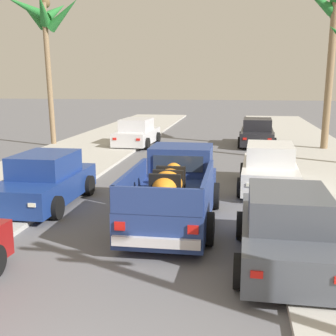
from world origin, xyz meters
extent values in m
cube|color=#B2AFA8|center=(-5.59, 12.00, 0.06)|extent=(5.15, 60.00, 0.12)
cube|color=#B2AFA8|center=(5.59, 12.00, 0.06)|extent=(5.15, 60.00, 0.12)
cube|color=silver|center=(-4.42, 12.00, 0.05)|extent=(0.16, 60.00, 0.10)
cube|color=silver|center=(4.42, 12.00, 0.05)|extent=(0.16, 60.00, 0.10)
cube|color=navy|center=(0.58, 7.21, 0.60)|extent=(1.93, 5.10, 0.80)
cube|color=navy|center=(0.58, 8.81, 1.40)|extent=(1.72, 1.50, 0.80)
cube|color=#283342|center=(0.58, 8.05, 1.42)|extent=(1.38, 0.06, 0.44)
cube|color=#283342|center=(0.58, 9.57, 1.42)|extent=(1.46, 0.06, 0.48)
cube|color=navy|center=(-0.33, 6.34, 1.28)|extent=(0.10, 3.30, 0.56)
cube|color=navy|center=(1.49, 6.35, 1.28)|extent=(0.10, 3.30, 0.56)
cube|color=navy|center=(0.58, 4.70, 1.28)|extent=(1.88, 0.10, 0.56)
cube|color=silver|center=(0.58, 4.61, 0.44)|extent=(1.82, 0.12, 0.20)
cylinder|color=black|center=(-0.40, 8.73, 0.38)|extent=(0.26, 0.76, 0.76)
cylinder|color=black|center=(1.56, 8.74, 0.38)|extent=(0.26, 0.76, 0.76)
cylinder|color=black|center=(-0.40, 5.80, 0.38)|extent=(0.26, 0.76, 0.76)
cylinder|color=black|center=(1.56, 5.80, 0.38)|extent=(0.26, 0.76, 0.76)
cube|color=red|center=(-0.17, 4.63, 0.74)|extent=(0.22, 0.04, 0.18)
cube|color=red|center=(1.33, 4.64, 0.74)|extent=(0.22, 0.04, 0.18)
ellipsoid|color=orange|center=(0.58, 6.24, 1.30)|extent=(0.70, 1.70, 0.60)
sphere|color=orange|center=(0.58, 7.19, 1.38)|extent=(0.44, 0.44, 0.44)
cube|color=black|center=(0.58, 5.77, 1.30)|extent=(0.71, 0.12, 0.61)
cube|color=black|center=(0.58, 6.24, 1.30)|extent=(0.71, 0.12, 0.61)
cube|color=black|center=(0.58, 6.70, 1.30)|extent=(0.71, 0.12, 0.61)
cube|color=#474C56|center=(3.18, 5.03, 0.54)|extent=(1.84, 4.23, 0.72)
cube|color=#474C56|center=(3.18, 4.93, 1.22)|extent=(1.56, 2.13, 0.64)
cube|color=#283342|center=(3.19, 5.90, 1.20)|extent=(1.37, 0.11, 0.52)
cube|color=#283342|center=(3.16, 3.96, 1.20)|extent=(1.34, 0.10, 0.50)
cylinder|color=black|center=(2.30, 6.35, 0.32)|extent=(0.23, 0.64, 0.64)
cylinder|color=black|center=(4.10, 6.32, 0.32)|extent=(0.23, 0.64, 0.64)
cylinder|color=black|center=(2.25, 3.75, 0.32)|extent=(0.23, 0.64, 0.64)
cube|color=red|center=(2.51, 2.93, 0.64)|extent=(0.20, 0.04, 0.12)
cube|color=white|center=(2.60, 7.15, 0.61)|extent=(0.20, 0.04, 0.10)
cube|color=white|center=(3.83, 7.13, 0.61)|extent=(0.20, 0.04, 0.10)
cube|color=navy|center=(-3.44, 8.38, 0.54)|extent=(1.79, 4.21, 0.72)
cube|color=navy|center=(-3.44, 8.48, 1.22)|extent=(1.54, 2.11, 0.64)
cube|color=#283342|center=(-3.45, 7.51, 1.20)|extent=(1.37, 0.09, 0.52)
cube|color=#283342|center=(-3.44, 9.45, 1.20)|extent=(1.34, 0.09, 0.50)
cylinder|color=black|center=(-2.55, 7.07, 0.32)|extent=(0.22, 0.64, 0.64)
cylinder|color=black|center=(-2.53, 9.67, 0.32)|extent=(0.22, 0.64, 0.64)
cylinder|color=black|center=(-4.34, 9.68, 0.32)|extent=(0.22, 0.64, 0.64)
cube|color=red|center=(-2.79, 10.48, 0.64)|extent=(0.20, 0.04, 0.12)
cube|color=white|center=(-2.84, 6.26, 0.61)|extent=(0.20, 0.04, 0.10)
cube|color=red|center=(-4.06, 10.49, 0.64)|extent=(0.20, 0.04, 0.12)
cube|color=silver|center=(-3.41, 20.66, 0.54)|extent=(1.95, 4.28, 0.72)
cube|color=silver|center=(-3.41, 20.56, 1.22)|extent=(1.61, 2.17, 0.64)
cube|color=#283342|center=(-3.37, 21.53, 1.20)|extent=(1.37, 0.14, 0.52)
cube|color=#283342|center=(-3.46, 19.59, 1.20)|extent=(1.34, 0.14, 0.50)
cylinder|color=black|center=(-4.25, 22.00, 0.32)|extent=(0.25, 0.65, 0.64)
cylinder|color=black|center=(-2.45, 21.92, 0.32)|extent=(0.25, 0.65, 0.64)
cylinder|color=black|center=(-4.37, 19.40, 0.32)|extent=(0.25, 0.65, 0.64)
cylinder|color=black|center=(-2.56, 19.32, 0.32)|extent=(0.25, 0.65, 0.64)
cube|color=red|center=(-4.14, 18.58, 0.64)|extent=(0.20, 0.05, 0.12)
cube|color=white|center=(-3.93, 22.80, 0.61)|extent=(0.20, 0.05, 0.10)
cube|color=red|center=(-2.87, 18.52, 0.64)|extent=(0.20, 0.05, 0.12)
cube|color=white|center=(-2.70, 22.74, 0.61)|extent=(0.20, 0.05, 0.10)
cube|color=white|center=(-2.57, 4.30, 0.61)|extent=(0.20, 0.05, 0.10)
cube|color=black|center=(3.28, 21.73, 0.54)|extent=(1.93, 4.27, 0.72)
cube|color=black|center=(3.28, 21.63, 1.22)|extent=(1.60, 2.16, 0.64)
cube|color=#283342|center=(3.32, 22.60, 1.20)|extent=(1.37, 0.13, 0.52)
cube|color=#283342|center=(3.24, 20.67, 1.20)|extent=(1.34, 0.13, 0.50)
cylinder|color=black|center=(2.43, 23.07, 0.32)|extent=(0.25, 0.65, 0.64)
cylinder|color=black|center=(4.23, 23.00, 0.32)|extent=(0.25, 0.65, 0.64)
cylinder|color=black|center=(2.33, 20.47, 0.32)|extent=(0.25, 0.65, 0.64)
cylinder|color=black|center=(4.13, 20.40, 0.32)|extent=(0.25, 0.65, 0.64)
cube|color=red|center=(2.56, 19.65, 0.64)|extent=(0.20, 0.05, 0.12)
cube|color=white|center=(2.75, 23.87, 0.61)|extent=(0.20, 0.05, 0.10)
cube|color=red|center=(3.83, 19.60, 0.64)|extent=(0.20, 0.05, 0.12)
cube|color=white|center=(3.98, 23.82, 0.61)|extent=(0.20, 0.05, 0.10)
cube|color=silver|center=(3.27, 11.37, 0.54)|extent=(1.95, 4.27, 0.72)
cube|color=silver|center=(3.27, 11.47, 1.22)|extent=(1.61, 2.17, 0.64)
cube|color=#283342|center=(3.23, 10.50, 1.20)|extent=(1.37, 0.14, 0.52)
cube|color=#283342|center=(3.31, 12.44, 1.20)|extent=(1.34, 0.14, 0.50)
cylinder|color=black|center=(4.11, 10.03, 0.32)|extent=(0.25, 0.65, 0.64)
cylinder|color=black|center=(2.31, 10.11, 0.32)|extent=(0.25, 0.65, 0.64)
cylinder|color=black|center=(4.23, 12.63, 0.32)|extent=(0.25, 0.65, 0.64)
cylinder|color=black|center=(2.42, 12.71, 0.32)|extent=(0.25, 0.65, 0.64)
cube|color=red|center=(3.99, 13.45, 0.64)|extent=(0.20, 0.05, 0.12)
cube|color=white|center=(3.79, 9.23, 0.61)|extent=(0.20, 0.05, 0.10)
cube|color=red|center=(2.73, 13.50, 0.64)|extent=(0.20, 0.05, 0.12)
cube|color=white|center=(2.56, 9.29, 0.61)|extent=(0.20, 0.05, 0.10)
cylinder|color=#846B4C|center=(6.70, 20.19, 3.94)|extent=(0.37, 0.91, 7.88)
cone|color=#23702D|center=(6.07, 20.67, 7.51)|extent=(1.63, 1.42, 1.37)
cylinder|color=#846B4C|center=(-8.06, 19.74, 3.82)|extent=(0.29, 0.73, 7.64)
cone|color=#23702D|center=(-6.99, 19.53, 7.05)|extent=(2.12, 0.94, 1.82)
cone|color=#23702D|center=(-7.76, 20.45, 7.35)|extent=(1.15, 1.70, 1.27)
cone|color=#23702D|center=(-9.03, 20.26, 7.13)|extent=(2.14, 1.50, 1.69)
cone|color=#23702D|center=(-8.81, 18.94, 7.36)|extent=(1.94, 2.04, 1.29)
cone|color=#23702D|center=(-7.82, 18.80, 7.18)|extent=(1.03, 1.99, 1.58)
sphere|color=brown|center=(-8.06, 19.74, 7.64)|extent=(0.52, 0.52, 0.52)
camera|label=1|loc=(2.12, -3.78, 3.66)|focal=47.76mm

